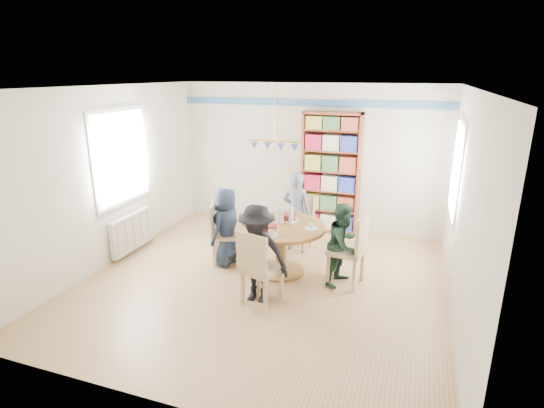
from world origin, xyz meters
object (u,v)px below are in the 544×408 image
at_px(dining_table, 281,238).
at_px(chair_near, 258,266).
at_px(chair_right, 353,247).
at_px(chair_left, 221,230).
at_px(person_far, 297,212).
at_px(chair_far, 300,219).
at_px(bookshelf, 331,175).
at_px(person_left, 226,227).
at_px(radiator, 132,232).
at_px(person_near, 257,254).
at_px(person_right, 343,244).

xyz_separation_m(dining_table, chair_near, (0.01, -1.00, 0.00)).
height_order(dining_table, chair_right, chair_right).
relative_size(chair_left, chair_near, 0.96).
bearing_deg(person_far, chair_near, 99.47).
xyz_separation_m(chair_far, bookshelf, (0.30, 0.97, 0.58)).
xyz_separation_m(person_far, bookshelf, (0.32, 1.11, 0.41)).
relative_size(chair_near, person_left, 0.83).
distance_m(chair_left, person_left, 0.13).
relative_size(chair_left, chair_far, 1.05).
bearing_deg(person_far, radiator, 28.64).
bearing_deg(person_near, chair_far, 88.83).
xyz_separation_m(radiator, chair_near, (2.59, -0.94, 0.21)).
distance_m(person_far, person_near, 1.73).
relative_size(person_left, person_right, 1.04).
height_order(person_far, bookshelf, bookshelf).
relative_size(person_far, person_near, 1.03).
bearing_deg(person_right, chair_left, 106.48).
bearing_deg(person_right, chair_far, 59.58).
xyz_separation_m(chair_left, person_far, (0.98, 0.83, 0.14)).
xyz_separation_m(person_right, person_near, (-0.97, -0.84, 0.06)).
xyz_separation_m(chair_far, person_far, (-0.02, -0.14, 0.16)).
xyz_separation_m(radiator, dining_table, (2.57, 0.07, 0.21)).
bearing_deg(person_right, bookshelf, 34.88).
bearing_deg(dining_table, person_right, -1.36).
relative_size(radiator, chair_near, 0.98).
xyz_separation_m(person_left, person_far, (0.87, 0.85, 0.06)).
bearing_deg(person_far, chair_right, 148.30).
relative_size(chair_left, bookshelf, 0.44).
bearing_deg(person_left, radiator, -77.01).
height_order(person_right, person_far, person_far).
bearing_deg(chair_right, bookshelf, 110.14).
bearing_deg(chair_right, radiator, -179.56).
height_order(chair_near, person_right, person_right).
xyz_separation_m(chair_near, person_right, (0.90, 0.98, 0.03)).
bearing_deg(person_far, person_left, 52.83).
xyz_separation_m(chair_near, person_left, (-0.90, 1.02, 0.05)).
xyz_separation_m(person_right, person_far, (-0.93, 0.89, 0.09)).
bearing_deg(person_near, chair_left, 137.21).
height_order(person_right, bookshelf, bookshelf).
distance_m(chair_right, person_near, 1.38).
relative_size(chair_far, person_left, 0.76).
bearing_deg(bookshelf, radiator, -144.71).
bearing_deg(chair_near, radiator, 160.09).
relative_size(chair_left, person_right, 0.83).
bearing_deg(dining_table, chair_near, -89.15).
xyz_separation_m(person_left, person_right, (1.80, -0.04, -0.02)).
bearing_deg(chair_far, person_right, -48.48).
bearing_deg(chair_left, bookshelf, 56.04).
bearing_deg(person_near, chair_near, -64.39).
distance_m(chair_near, bookshelf, 3.04).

